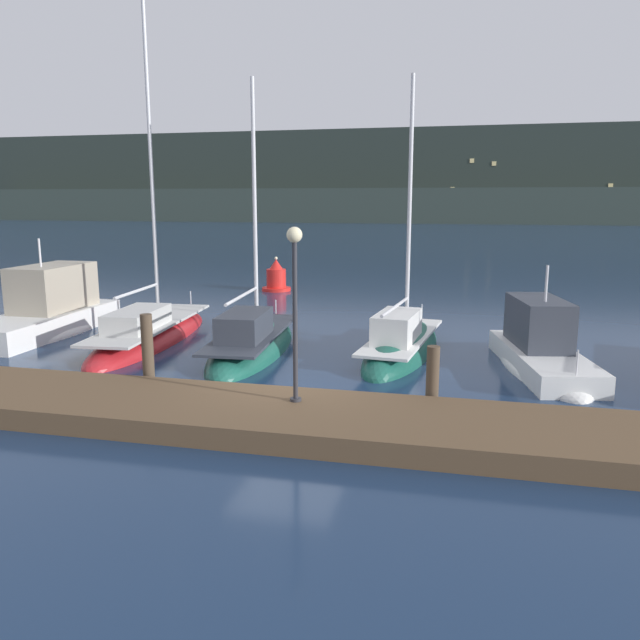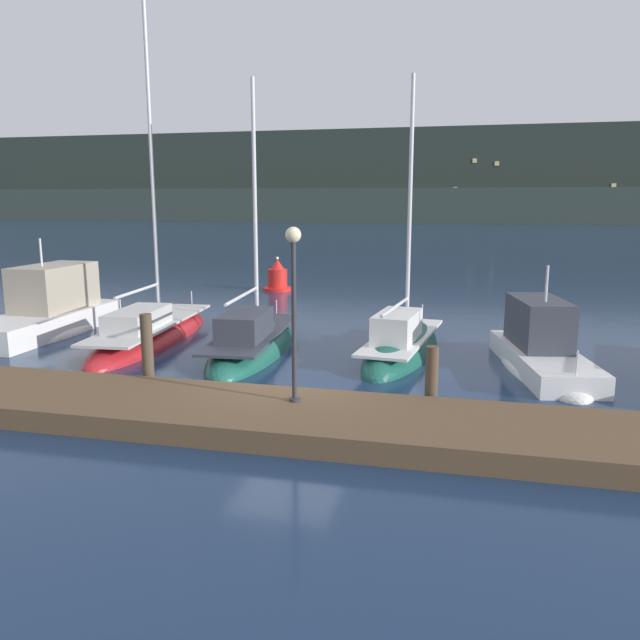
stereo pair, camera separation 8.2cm
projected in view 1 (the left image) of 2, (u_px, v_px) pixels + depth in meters
ground_plane at (287, 397)px, 14.69m from camera, size 400.00×400.00×0.00m
dock at (260, 416)px, 12.76m from camera, size 28.86×2.80×0.45m
mooring_pile_1 at (148, 353)px, 14.95m from camera, size 0.28×0.28×1.90m
mooring_pile_2 at (432, 380)px, 13.49m from camera, size 0.28×0.28×1.49m
motorboat_berth_1 at (46, 322)px, 21.58m from camera, size 2.44×6.95×3.90m
sailboat_berth_2 at (151, 336)px, 20.51m from camera, size 2.74×8.52×12.45m
sailboat_berth_3 at (252, 347)px, 19.04m from camera, size 2.54×7.31×8.81m
sailboat_berth_4 at (402, 350)px, 18.77m from camera, size 2.53×6.86×8.90m
motorboat_berth_5 at (541, 357)px, 17.05m from camera, size 2.90×6.04×3.33m
channel_buoy at (276, 279)px, 31.58m from camera, size 1.47×1.47×1.73m
dock_lamppost at (295, 285)px, 12.53m from camera, size 0.32×0.32×3.60m
hillside_backdrop at (433, 180)px, 127.32m from camera, size 240.00×23.00×18.19m
rowboat_adrift at (60, 294)px, 30.39m from camera, size 2.85×1.10×0.56m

